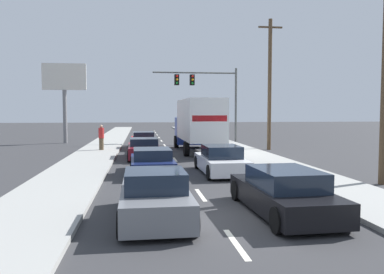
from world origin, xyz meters
name	(u,v)px	position (x,y,z in m)	size (l,w,h in m)	color
ground_plane	(163,143)	(0.00, 25.00, 0.00)	(140.00, 140.00, 0.00)	#333335
sidewalk_right	(230,147)	(4.99, 20.00, 0.07)	(2.89, 80.00, 0.14)	#9E9E99
sidewalk_left	(101,148)	(-4.99, 20.00, 0.07)	(2.89, 80.00, 0.14)	#9E9E99
lane_markings	(167,148)	(0.00, 20.40, 0.00)	(0.14, 57.00, 0.01)	silver
car_red	(143,141)	(-1.83, 20.06, 0.60)	(1.98, 4.51, 1.31)	red
car_maroon	(144,149)	(-1.84, 13.76, 0.57)	(2.05, 4.66, 1.24)	maroon
car_navy	(152,162)	(-1.52, 7.70, 0.55)	(2.06, 4.37, 1.18)	#141E4C
car_gray	(155,197)	(-1.66, 0.02, 0.60)	(1.88, 4.11, 1.33)	slate
box_truck	(198,122)	(1.95, 16.77, 2.10)	(2.66, 8.99, 3.68)	white
car_white	(221,161)	(1.64, 7.36, 0.59)	(1.92, 4.49, 1.31)	white
car_black	(283,193)	(1.92, 0.18, 0.59)	(2.02, 4.67, 1.28)	black
traffic_signal_mast	(202,87)	(3.55, 24.99, 5.12)	(7.72, 0.69, 6.82)	#595B56
utility_pole_mid	(270,83)	(7.51, 17.95, 4.96)	(1.80, 0.28, 9.65)	brown
roadside_billboard	(64,87)	(-8.79, 26.37, 5.08)	(3.86, 0.36, 7.18)	slate
pedestrian_near_corner	(101,137)	(-4.79, 18.07, 1.03)	(0.38, 0.38, 1.78)	brown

